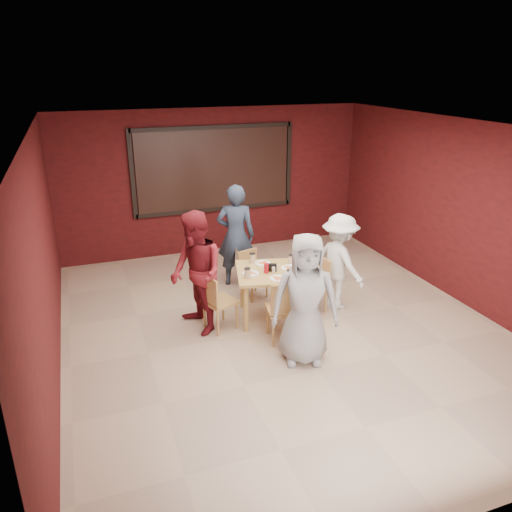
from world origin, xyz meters
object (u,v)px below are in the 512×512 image
object	(u,v)px
chair_back	(251,271)
chair_right	(315,281)
chair_left	(216,299)
chair_front	(285,308)
dining_table	(270,277)
diner_left	(197,273)
diner_back	(236,236)
diner_right	(339,262)
diner_front	(305,299)

from	to	relation	value
chair_back	chair_right	world-z (taller)	chair_right
chair_left	chair_front	bearing A→B (deg)	-39.70
dining_table	chair_front	size ratio (longest dim) A/B	1.28
chair_left	diner_left	xyz separation A→B (m)	(-0.24, 0.09, 0.39)
chair_back	chair_left	world-z (taller)	chair_left
dining_table	chair_left	distance (m)	0.87
chair_front	diner_left	bearing A→B (deg)	144.21
diner_back	chair_left	bearing A→B (deg)	81.98
chair_left	diner_left	world-z (taller)	diner_left
chair_back	chair_right	xyz separation A→B (m)	(0.74, -0.82, 0.05)
chair_front	chair_back	bearing A→B (deg)	87.53
chair_left	diner_right	xyz separation A→B (m)	(1.96, 0.06, 0.27)
diner_front	diner_right	bearing A→B (deg)	64.86
chair_front	diner_back	bearing A→B (deg)	90.46
diner_front	chair_front	bearing A→B (deg)	115.52
diner_front	diner_left	bearing A→B (deg)	150.11
diner_back	diner_right	xyz separation A→B (m)	(1.20, -1.36, -0.13)
dining_table	chair_left	size ratio (longest dim) A/B	1.38
chair_front	diner_right	xyz separation A→B (m)	(1.19, 0.70, 0.23)
chair_front	diner_left	world-z (taller)	diner_left
dining_table	diner_front	size ratio (longest dim) A/B	0.69
chair_back	chair_right	size ratio (longest dim) A/B	0.90
dining_table	chair_right	size ratio (longest dim) A/B	1.37
diner_front	diner_back	world-z (taller)	diner_back
diner_front	chair_right	bearing A→B (deg)	76.55
chair_front	chair_back	size ratio (longest dim) A/B	1.19
diner_left	diner_front	bearing A→B (deg)	30.40
chair_front	chair_right	bearing A→B (deg)	41.64
diner_back	diner_right	size ratio (longest dim) A/B	1.17
dining_table	diner_left	world-z (taller)	diner_left
chair_front	chair_right	world-z (taller)	chair_front
chair_back	diner_front	bearing A→B (deg)	-90.22
chair_right	chair_back	bearing A→B (deg)	132.09
chair_back	diner_front	xyz separation A→B (m)	(-0.01, -2.01, 0.41)
chair_right	diner_front	size ratio (longest dim) A/B	0.50
diner_right	chair_left	bearing A→B (deg)	76.62
chair_front	diner_back	size ratio (longest dim) A/B	0.52
chair_front	diner_left	size ratio (longest dim) A/B	0.52
chair_front	chair_right	xyz separation A→B (m)	(0.80, 0.71, -0.03)
diner_left	diner_right	world-z (taller)	diner_left
diner_right	diner_front	bearing A→B (deg)	121.14
dining_table	diner_left	bearing A→B (deg)	179.29
chair_front	chair_left	distance (m)	1.01
dining_table	chair_back	bearing A→B (deg)	90.24
chair_front	diner_back	distance (m)	2.10
chair_left	diner_back	world-z (taller)	diner_back
diner_right	chair_back	bearing A→B (deg)	38.44
diner_back	diner_front	bearing A→B (deg)	111.62
chair_front	diner_left	xyz separation A→B (m)	(-1.01, 0.73, 0.35)
diner_left	chair_front	bearing A→B (deg)	43.04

